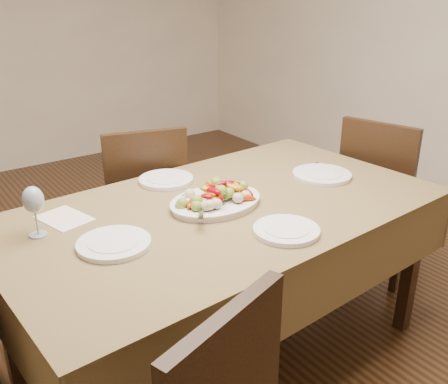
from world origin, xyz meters
TOP-DOWN VIEW (x-y plane):
  - floor at (0.00, 0.00)m, footprint 6.00×6.00m
  - dining_table at (0.24, -0.22)m, footprint 1.89×1.14m
  - chair_far at (0.25, 0.56)m, footprint 0.52×0.52m
  - chair_right at (1.45, -0.15)m, footprint 0.51×0.51m
  - serving_platter at (0.21, -0.20)m, footprint 0.41×0.31m
  - roasted_vegetables at (0.21, -0.20)m, footprint 0.34×0.24m
  - serving_spoon at (0.15, -0.24)m, footprint 0.26×0.21m
  - plate_left at (-0.27, -0.27)m, footprint 0.26×0.26m
  - plate_right at (0.82, -0.22)m, footprint 0.28×0.28m
  - plate_far at (0.19, 0.16)m, footprint 0.25×0.25m
  - plate_near at (0.29, -0.55)m, footprint 0.25×0.25m
  - wine_glass at (-0.46, -0.04)m, footprint 0.08×0.08m
  - menu_card at (-0.34, 0.05)m, footprint 0.20×0.24m
  - table_knife at (0.93, -0.18)m, footprint 0.03×0.20m

SIDE VIEW (x-z plane):
  - floor at x=0.00m, z-range 0.00..0.00m
  - dining_table at x=0.24m, z-range 0.00..0.76m
  - chair_far at x=0.25m, z-range 0.00..0.95m
  - chair_right at x=1.45m, z-range 0.00..0.95m
  - menu_card at x=-0.34m, z-range 0.76..0.76m
  - table_knife at x=0.93m, z-range 0.76..0.77m
  - plate_left at x=-0.27m, z-range 0.76..0.78m
  - plate_right at x=0.82m, z-range 0.76..0.78m
  - plate_far at x=0.19m, z-range 0.76..0.78m
  - plate_near at x=0.29m, z-range 0.76..0.78m
  - serving_platter at x=0.21m, z-range 0.76..0.78m
  - serving_spoon at x=0.15m, z-range 0.79..0.82m
  - roasted_vegetables at x=0.21m, z-range 0.78..0.87m
  - wine_glass at x=-0.46m, z-range 0.76..0.96m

